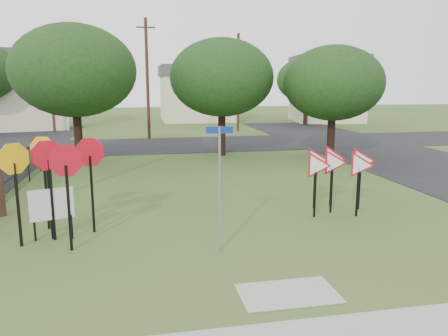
{
  "coord_description": "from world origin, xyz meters",
  "views": [
    {
      "loc": [
        -2.89,
        -10.23,
        4.23
      ],
      "look_at": [
        -0.26,
        3.0,
        1.6
      ],
      "focal_mm": 35.0,
      "sensor_mm": 36.0,
      "label": 1
    }
  ],
  "objects_px": {
    "street_name_sign": "(220,182)",
    "info_board": "(52,206)",
    "yield_sign_cluster": "(336,164)",
    "stop_sign_cluster": "(52,167)"
  },
  "relations": [
    {
      "from": "street_name_sign",
      "to": "info_board",
      "type": "xyz_separation_m",
      "value": [
        -4.31,
        1.69,
        -0.86
      ]
    },
    {
      "from": "yield_sign_cluster",
      "to": "info_board",
      "type": "xyz_separation_m",
      "value": [
        -8.72,
        -1.03,
        -0.64
      ]
    },
    {
      "from": "stop_sign_cluster",
      "to": "yield_sign_cluster",
      "type": "bearing_deg",
      "value": 6.39
    },
    {
      "from": "yield_sign_cluster",
      "to": "info_board",
      "type": "height_order",
      "value": "yield_sign_cluster"
    },
    {
      "from": "street_name_sign",
      "to": "stop_sign_cluster",
      "type": "relative_size",
      "value": 1.16
    },
    {
      "from": "street_name_sign",
      "to": "yield_sign_cluster",
      "type": "xyz_separation_m",
      "value": [
        4.41,
        2.71,
        -0.22
      ]
    },
    {
      "from": "stop_sign_cluster",
      "to": "yield_sign_cluster",
      "type": "xyz_separation_m",
      "value": [
        8.64,
        0.97,
        -0.42
      ]
    },
    {
      "from": "street_name_sign",
      "to": "yield_sign_cluster",
      "type": "bearing_deg",
      "value": 31.59
    },
    {
      "from": "street_name_sign",
      "to": "info_board",
      "type": "relative_size",
      "value": 2.22
    },
    {
      "from": "yield_sign_cluster",
      "to": "street_name_sign",
      "type": "bearing_deg",
      "value": -148.41
    }
  ]
}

